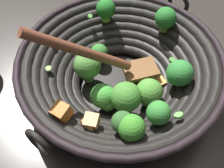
% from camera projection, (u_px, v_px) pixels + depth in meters
% --- Properties ---
extents(ground_plane, '(4.00, 4.00, 0.00)m').
position_uv_depth(ground_plane, '(120.00, 88.00, 0.62)').
color(ground_plane, '#332D28').
extents(wok, '(0.41, 0.41, 0.22)m').
position_uv_depth(wok, '(121.00, 71.00, 0.57)').
color(wok, black).
rests_on(wok, ground).
extents(garlic_bulb, '(0.05, 0.05, 0.05)m').
position_uv_depth(garlic_bulb, '(126.00, 1.00, 0.77)').
color(garlic_bulb, silver).
rests_on(garlic_bulb, ground).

